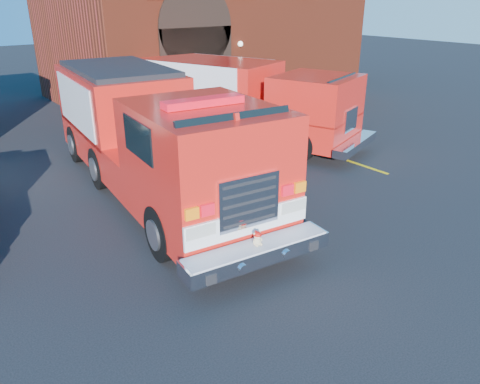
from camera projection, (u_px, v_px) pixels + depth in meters
ground at (211, 225)px, 11.59m from camera, size 100.00×100.00×0.00m
parking_stripe_near at (351, 162)px, 15.97m from camera, size 0.12×3.00×0.01m
parking_stripe_mid at (291, 141)px, 18.16m from camera, size 0.12×3.00×0.01m
parking_stripe_far at (243, 126)px, 20.35m from camera, size 0.12×3.00×0.01m
fire_station at (200, 15)px, 25.18m from camera, size 15.20×10.20×8.45m
fire_engine at (152, 135)px, 12.90m from camera, size 4.13×10.94×3.29m
secondary_truck at (241, 99)px, 17.80m from camera, size 5.66×9.52×2.96m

